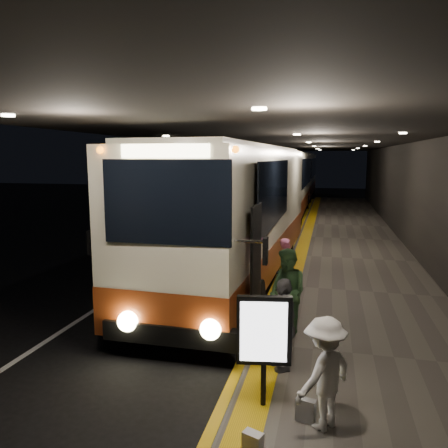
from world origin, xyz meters
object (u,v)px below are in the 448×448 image
at_px(bag_polka, 306,410).
at_px(info_sign, 264,333).
at_px(passenger_waiting_white, 324,373).
at_px(coach_main, 240,217).
at_px(bag_plain, 253,444).
at_px(coach_second, 285,186).
at_px(passenger_boarding, 286,267).
at_px(passenger_waiting_grey, 284,324).
at_px(passenger_waiting_green, 288,291).
at_px(coach_third, 298,177).
at_px(stanchion_post, 280,297).

height_order(bag_polka, info_sign, info_sign).
bearing_deg(passenger_waiting_white, coach_main, -123.01).
distance_m(bag_plain, info_sign, 1.50).
distance_m(passenger_waiting_white, bag_plain, 1.32).
height_order(coach_main, bag_plain, coach_main).
relative_size(coach_main, coach_second, 1.02).
height_order(passenger_boarding, passenger_waiting_white, passenger_waiting_white).
height_order(passenger_boarding, passenger_waiting_grey, passenger_waiting_grey).
bearing_deg(info_sign, coach_main, 94.80).
bearing_deg(passenger_waiting_green, coach_third, 141.71).
height_order(coach_third, info_sign, coach_third).
bearing_deg(passenger_waiting_green, passenger_waiting_grey, -38.90).
distance_m(passenger_waiting_white, stanchion_post, 3.89).
bearing_deg(coach_main, passenger_waiting_white, -68.61).
xyz_separation_m(passenger_waiting_grey, info_sign, (-0.16, -1.25, 0.32)).
relative_size(passenger_waiting_white, bag_polka, 4.69).
bearing_deg(info_sign, bag_plain, -97.30).
relative_size(coach_second, bag_polka, 38.72).
height_order(bag_polka, stanchion_post, stanchion_post).
relative_size(coach_third, stanchion_post, 11.52).
xyz_separation_m(coach_main, passenger_boarding, (1.71, -2.04, -1.03)).
relative_size(coach_second, passenger_waiting_green, 7.20).
distance_m(bag_polka, info_sign, 1.19).
relative_size(coach_second, info_sign, 7.61).
relative_size(coach_second, passenger_waiting_grey, 7.91).
xyz_separation_m(coach_main, passenger_waiting_white, (2.78, -7.81, -1.01)).
xyz_separation_m(coach_third, bag_plain, (2.10, -36.92, -1.65)).
height_order(bag_plain, stanchion_post, stanchion_post).
bearing_deg(passenger_waiting_grey, bag_plain, -26.28).
height_order(coach_main, info_sign, coach_main).
height_order(coach_third, passenger_waiting_green, coach_third).
distance_m(coach_main, stanchion_post, 4.60).
bearing_deg(passenger_waiting_green, info_sign, -43.47).
bearing_deg(passenger_boarding, coach_main, 56.12).
relative_size(coach_second, stanchion_post, 11.42).
height_order(passenger_waiting_grey, stanchion_post, passenger_waiting_grey).
height_order(passenger_boarding, bag_polka, passenger_boarding).
relative_size(coach_main, info_sign, 7.73).
bearing_deg(coach_main, coach_third, 92.11).
bearing_deg(coach_third, bag_polka, -85.60).
relative_size(coach_third, info_sign, 7.68).
xyz_separation_m(passenger_boarding, info_sign, (0.20, -5.47, 0.37)).
relative_size(bag_plain, stanchion_post, 0.27).
distance_m(passenger_waiting_green, bag_polka, 3.23).
relative_size(coach_second, bag_plain, 41.82).
relative_size(coach_third, passenger_waiting_white, 8.33).
xyz_separation_m(coach_second, passenger_waiting_green, (2.07, -19.94, -0.90)).
distance_m(coach_third, passenger_waiting_grey, 34.63).
distance_m(coach_main, info_sign, 7.77).
xyz_separation_m(coach_main, passenger_waiting_grey, (2.07, -6.26, -0.98)).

